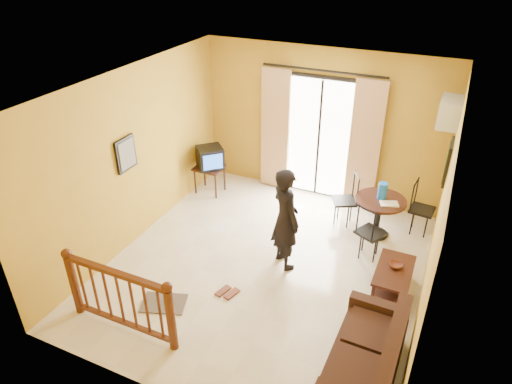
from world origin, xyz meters
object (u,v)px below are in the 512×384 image
at_px(television, 210,158).
at_px(standing_person, 285,219).
at_px(coffee_table, 393,277).
at_px(dining_table, 380,207).
at_px(sofa, 369,359).

height_order(television, standing_person, standing_person).
height_order(television, coffee_table, television).
relative_size(television, standing_person, 0.38).
bearing_deg(television, coffee_table, -65.27).
xyz_separation_m(television, dining_table, (3.23, -0.12, -0.21)).
bearing_deg(television, standing_person, -79.41).
xyz_separation_m(television, sofa, (3.72, -3.01, -0.47)).
xyz_separation_m(dining_table, sofa, (0.48, -2.89, -0.26)).
height_order(dining_table, coffee_table, dining_table).
bearing_deg(coffee_table, television, 158.99).
bearing_deg(standing_person, sofa, 176.85).
distance_m(dining_table, standing_person, 1.79).
bearing_deg(television, sofa, -83.25).
bearing_deg(sofa, standing_person, 137.72).
distance_m(television, coffee_table, 4.01).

